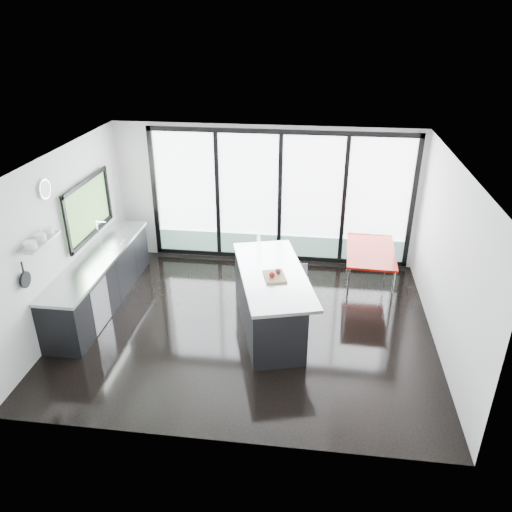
# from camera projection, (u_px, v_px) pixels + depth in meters

# --- Properties ---
(floor) EXTENTS (6.00, 5.00, 0.00)m
(floor) POSITION_uv_depth(u_px,v_px,m) (248.00, 325.00, 8.31)
(floor) COLOR black
(floor) RESTS_ON ground
(ceiling) EXTENTS (6.00, 5.00, 0.00)m
(ceiling) POSITION_uv_depth(u_px,v_px,m) (246.00, 161.00, 7.07)
(ceiling) COLOR white
(ceiling) RESTS_ON wall_back
(wall_back) EXTENTS (6.00, 0.09, 2.80)m
(wall_back) POSITION_uv_depth(u_px,v_px,m) (278.00, 203.00, 9.90)
(wall_back) COLOR silver
(wall_back) RESTS_ON ground
(wall_front) EXTENTS (6.00, 0.00, 2.80)m
(wall_front) POSITION_uv_depth(u_px,v_px,m) (214.00, 347.00, 5.46)
(wall_front) COLOR silver
(wall_front) RESTS_ON ground
(wall_left) EXTENTS (0.26, 5.00, 2.80)m
(wall_left) POSITION_uv_depth(u_px,v_px,m) (71.00, 224.00, 8.19)
(wall_left) COLOR silver
(wall_left) RESTS_ON ground
(wall_right) EXTENTS (0.00, 5.00, 2.80)m
(wall_right) POSITION_uv_depth(u_px,v_px,m) (448.00, 261.00, 7.34)
(wall_right) COLOR silver
(wall_right) RESTS_ON ground
(counter_cabinets) EXTENTS (0.69, 3.24, 1.36)m
(counter_cabinets) POSITION_uv_depth(u_px,v_px,m) (100.00, 280.00, 8.76)
(counter_cabinets) COLOR black
(counter_cabinets) RESTS_ON floor
(island) EXTENTS (1.62, 2.58, 1.27)m
(island) POSITION_uv_depth(u_px,v_px,m) (268.00, 299.00, 8.11)
(island) COLOR black
(island) RESTS_ON floor
(bar_stool_near) EXTENTS (0.59, 0.59, 0.72)m
(bar_stool_near) POSITION_uv_depth(u_px,v_px,m) (289.00, 316.00, 7.90)
(bar_stool_near) COLOR silver
(bar_stool_near) RESTS_ON floor
(bar_stool_far) EXTENTS (0.47, 0.47, 0.68)m
(bar_stool_far) POSITION_uv_depth(u_px,v_px,m) (297.00, 295.00, 8.52)
(bar_stool_far) COLOR silver
(bar_stool_far) RESTS_ON floor
(red_table) EXTENTS (0.92, 1.53, 0.80)m
(red_table) POSITION_uv_depth(u_px,v_px,m) (369.00, 270.00, 9.23)
(red_table) COLOR #920C02
(red_table) RESTS_ON floor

